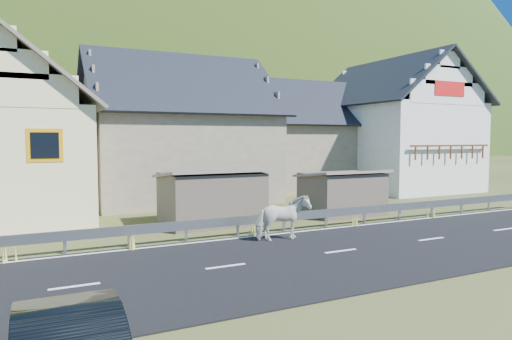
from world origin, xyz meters
TOP-DOWN VIEW (x-y plane):
  - ground at (0.00, 0.00)m, footprint 160.00×160.00m
  - road at (0.00, 0.00)m, footprint 60.00×7.00m
  - lane_markings at (0.00, 0.00)m, footprint 60.00×6.60m
  - guardrail at (-0.00, 3.68)m, footprint 28.10×0.09m
  - shed_left at (-2.00, 6.50)m, footprint 4.30×3.30m
  - shed_right at (4.50, 6.00)m, footprint 3.80×2.90m
  - house_cream at (-10.00, 12.00)m, footprint 7.80×9.80m
  - house_stone_a at (-1.00, 15.00)m, footprint 10.80×9.80m
  - house_stone_b at (9.00, 17.00)m, footprint 9.80×8.80m
  - house_white at (15.00, 14.00)m, footprint 8.80×10.80m
  - mountain at (5.00, 180.00)m, footprint 440.00×280.00m
  - horse at (-0.91, 2.19)m, footprint 1.00×1.96m

SIDE VIEW (x-z plane):
  - mountain at x=5.00m, z-range -150.00..110.00m
  - ground at x=0.00m, z-range 0.00..0.00m
  - road at x=0.00m, z-range 0.00..0.04m
  - lane_markings at x=0.00m, z-range 0.04..0.05m
  - guardrail at x=0.00m, z-range 0.19..0.94m
  - horse at x=-0.91m, z-range 0.04..1.65m
  - shed_right at x=4.50m, z-range -0.10..2.10m
  - shed_left at x=-2.00m, z-range -0.10..2.30m
  - house_stone_b at x=9.00m, z-range 0.19..8.29m
  - house_cream at x=-10.00m, z-range 0.21..8.51m
  - house_stone_a at x=-1.00m, z-range 0.18..9.08m
  - house_white at x=15.00m, z-range 0.21..9.91m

